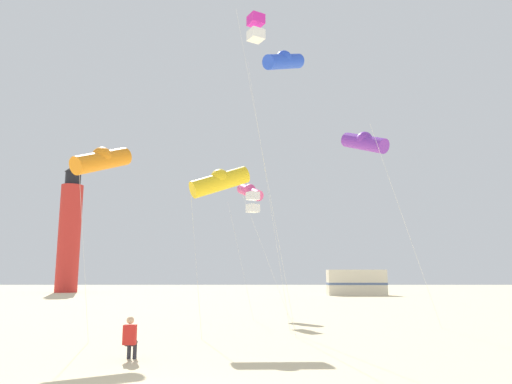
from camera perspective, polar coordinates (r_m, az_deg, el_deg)
kite_flyer_standing at (r=14.02m, az=-14.71°, el=-16.28°), size 0.34×0.51×1.16m
kite_tube_orange at (r=19.14m, az=-17.84°, el=3.67°), size 1.97×2.46×7.27m
kite_tube_rainbow at (r=31.07m, az=-0.75°, el=0.06°), size 3.23×3.56×8.28m
kite_box_white at (r=26.91m, az=-0.42°, el=-1.22°), size 1.81×1.81×6.85m
kite_box_magenta at (r=21.76m, az=-0.04°, el=18.82°), size 2.28×1.89×13.29m
kite_tube_blue at (r=23.78m, az=3.28°, el=15.26°), size 2.84×2.87×13.03m
kite_tube_violet at (r=23.22m, az=12.70°, el=5.80°), size 3.94×4.13×9.11m
kite_tube_gold at (r=19.38m, az=-4.35°, el=1.30°), size 2.56×2.10×6.69m
lighthouse_distant at (r=67.72m, az=-21.25°, el=-4.38°), size 2.80×2.80×16.80m
rv_van_cream at (r=55.64m, az=11.77°, el=-10.46°), size 6.46×2.40×2.80m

